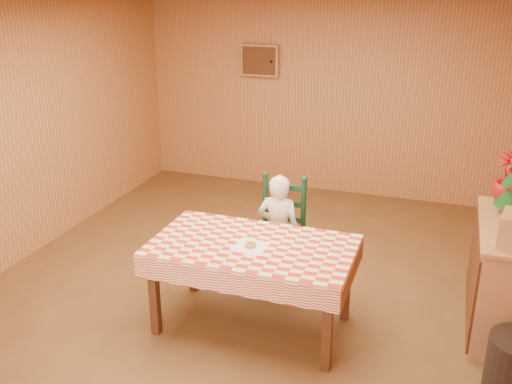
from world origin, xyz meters
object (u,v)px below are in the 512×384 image
(dining_table, at_px, (252,253))
(seated_child, at_px, (279,232))
(shelf_unit, at_px, (505,276))
(ladder_chair, at_px, (280,235))

(dining_table, relative_size, seated_child, 1.47)
(seated_child, height_order, shelf_unit, seated_child)
(dining_table, bearing_deg, seated_child, 90.00)
(dining_table, height_order, seated_child, seated_child)
(ladder_chair, distance_m, shelf_unit, 1.98)
(dining_table, bearing_deg, shelf_unit, 19.51)
(ladder_chair, height_order, seated_child, seated_child)
(seated_child, xyz_separation_m, shelf_unit, (1.98, -0.03, -0.10))
(dining_table, relative_size, ladder_chair, 1.53)
(ladder_chair, xyz_separation_m, shelf_unit, (1.98, -0.08, -0.04))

